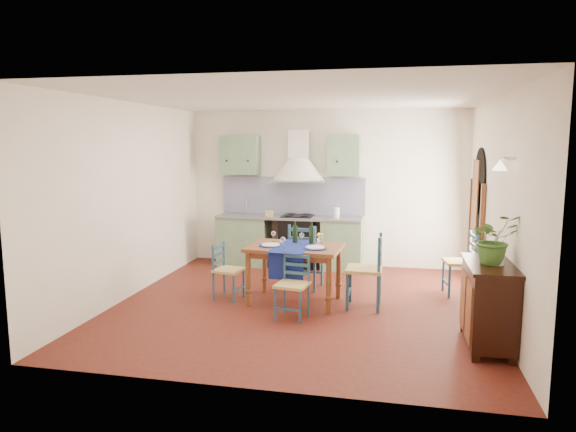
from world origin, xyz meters
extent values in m
plane|color=#46150F|center=(0.00, 0.00, 0.00)|extent=(5.00, 5.00, 0.00)
cube|color=white|center=(0.00, 2.50, 1.40)|extent=(5.00, 0.04, 2.80)
cube|color=gray|center=(-1.45, 2.19, 0.44)|extent=(0.90, 0.60, 0.88)
cube|color=gray|center=(0.35, 2.19, 0.44)|extent=(0.70, 0.60, 0.88)
cube|color=black|center=(-0.45, 2.19, 0.44)|extent=(0.60, 0.58, 0.88)
cube|color=slate|center=(-0.60, 2.19, 0.90)|extent=(2.60, 0.64, 0.04)
cube|color=silver|center=(-1.45, 2.19, 0.90)|extent=(0.45, 0.40, 0.03)
cylinder|color=silver|center=(-1.45, 2.37, 1.05)|extent=(0.02, 0.02, 0.26)
cube|color=black|center=(-0.45, 2.19, 0.93)|extent=(0.55, 0.48, 0.02)
cube|color=black|center=(-0.60, 2.24, 0.04)|extent=(2.60, 0.50, 0.08)
cube|color=#09094F|center=(-0.60, 2.46, 1.26)|extent=(2.65, 0.05, 0.68)
cube|color=gray|center=(-1.55, 2.32, 2.00)|extent=(0.70, 0.34, 0.70)
cube|color=gray|center=(0.35, 2.32, 2.00)|extent=(0.55, 0.34, 0.70)
cone|color=beige|center=(-0.45, 2.25, 1.75)|extent=(0.96, 0.96, 0.40)
cube|color=beige|center=(-0.45, 2.34, 2.20)|extent=(0.36, 0.30, 0.50)
cube|color=white|center=(2.50, 0.00, 1.40)|extent=(0.04, 5.00, 2.80)
cube|color=black|center=(2.48, 1.40, 0.82)|extent=(0.03, 1.00, 1.65)
cylinder|color=black|center=(2.48, 1.40, 1.65)|extent=(0.03, 1.00, 1.00)
cube|color=brown|center=(2.46, 0.86, 0.82)|extent=(0.06, 0.06, 1.65)
cube|color=brown|center=(2.46, 1.94, 0.82)|extent=(0.06, 0.06, 1.65)
cube|color=brown|center=(2.47, 1.62, 0.98)|extent=(0.04, 0.55, 1.96)
cylinder|color=silver|center=(2.44, -0.82, 2.05)|extent=(0.15, 0.04, 0.04)
cone|color=#FFEDC6|center=(2.34, -0.82, 1.98)|extent=(0.16, 0.16, 0.12)
cube|color=white|center=(-2.50, 0.00, 1.40)|extent=(0.04, 5.00, 2.80)
cube|color=silver|center=(0.00, 0.00, 2.80)|extent=(5.00, 5.00, 0.01)
cube|color=brown|center=(-0.10, 0.10, 0.78)|extent=(1.33, 0.94, 0.05)
cube|color=brown|center=(-0.10, 0.10, 0.71)|extent=(1.19, 0.81, 0.08)
cylinder|color=brown|center=(-0.68, -0.20, 0.38)|extent=(0.07, 0.07, 0.75)
cylinder|color=brown|center=(-0.63, 0.49, 0.38)|extent=(0.07, 0.07, 0.75)
cylinder|color=brown|center=(0.43, -0.29, 0.38)|extent=(0.07, 0.07, 0.75)
cylinder|color=brown|center=(0.49, 0.40, 0.38)|extent=(0.07, 0.07, 0.75)
cube|color=navy|center=(-0.10, 0.05, 0.80)|extent=(0.55, 0.98, 0.01)
cube|color=navy|center=(-0.13, -0.33, 0.62)|extent=(0.47, 0.05, 0.38)
cylinder|color=navy|center=(-0.42, 0.02, 0.82)|extent=(0.32, 0.32, 0.01)
cylinder|color=white|center=(-0.42, 0.02, 0.83)|extent=(0.25, 0.25, 0.01)
cylinder|color=navy|center=(0.21, -0.03, 0.82)|extent=(0.32, 0.32, 0.01)
cylinder|color=white|center=(0.21, -0.03, 0.83)|extent=(0.25, 0.25, 0.01)
cylinder|color=black|center=(-0.13, 0.32, 0.96)|extent=(0.07, 0.07, 0.32)
cylinder|color=black|center=(0.11, 0.30, 0.96)|extent=(0.07, 0.07, 0.32)
cylinder|color=white|center=(0.23, 0.23, 0.86)|extent=(0.05, 0.05, 0.10)
sphere|color=yellow|center=(0.23, 0.23, 0.95)|extent=(0.10, 0.10, 0.10)
cylinder|color=navy|center=(-0.19, -0.69, 0.21)|extent=(0.03, 0.03, 0.42)
cylinder|color=navy|center=(-0.14, -0.37, 0.41)|extent=(0.03, 0.03, 0.83)
cylinder|color=navy|center=(0.14, -0.75, 0.21)|extent=(0.03, 0.03, 0.42)
cylinder|color=navy|center=(0.19, -0.42, 0.41)|extent=(0.03, 0.03, 0.83)
cube|color=tan|center=(0.00, -0.56, 0.44)|extent=(0.44, 0.44, 0.04)
cube|color=navy|center=(0.02, -0.39, 0.55)|extent=(0.35, 0.08, 0.04)
cube|color=navy|center=(0.02, -0.39, 0.66)|extent=(0.35, 0.08, 0.04)
cube|color=navy|center=(0.02, -0.39, 0.77)|extent=(0.35, 0.08, 0.04)
cube|color=navy|center=(-0.03, -0.72, 0.17)|extent=(0.33, 0.08, 0.02)
cylinder|color=navy|center=(0.16, 1.03, 0.26)|extent=(0.04, 0.04, 0.51)
cylinder|color=navy|center=(0.10, 0.63, 0.50)|extent=(0.04, 0.04, 1.00)
cylinder|color=navy|center=(-0.24, 1.08, 0.26)|extent=(0.04, 0.04, 0.51)
cylinder|color=navy|center=(-0.30, 0.69, 0.50)|extent=(0.04, 0.04, 1.00)
cube|color=tan|center=(-0.07, 0.86, 0.53)|extent=(0.53, 0.53, 0.04)
cube|color=navy|center=(-0.10, 0.66, 0.67)|extent=(0.42, 0.08, 0.05)
cube|color=navy|center=(-0.10, 0.66, 0.80)|extent=(0.42, 0.08, 0.05)
cube|color=navy|center=(-0.10, 0.66, 0.94)|extent=(0.42, 0.08, 0.05)
cube|color=navy|center=(-0.04, 1.06, 0.20)|extent=(0.40, 0.09, 0.03)
cylinder|color=navy|center=(-0.93, -0.10, 0.20)|extent=(0.03, 0.03, 0.41)
cylinder|color=navy|center=(-1.24, -0.05, 0.40)|extent=(0.03, 0.03, 0.79)
cylinder|color=navy|center=(-0.87, 0.21, 0.20)|extent=(0.03, 0.03, 0.41)
cylinder|color=navy|center=(-1.19, 0.26, 0.40)|extent=(0.03, 0.03, 0.79)
cube|color=tan|center=(-1.06, 0.08, 0.42)|extent=(0.43, 0.43, 0.04)
cube|color=navy|center=(-1.21, 0.11, 0.53)|extent=(0.08, 0.33, 0.04)
cube|color=navy|center=(-1.21, 0.11, 0.64)|extent=(0.08, 0.33, 0.04)
cube|color=navy|center=(-1.21, 0.11, 0.74)|extent=(0.08, 0.33, 0.04)
cube|color=navy|center=(-0.90, 0.05, 0.16)|extent=(0.08, 0.32, 0.02)
cylinder|color=navy|center=(0.67, 0.28, 0.26)|extent=(0.04, 0.04, 0.51)
cylinder|color=navy|center=(1.07, 0.27, 0.50)|extent=(0.04, 0.04, 1.01)
cylinder|color=navy|center=(0.66, -0.13, 0.26)|extent=(0.04, 0.04, 0.51)
cylinder|color=navy|center=(1.06, -0.13, 0.50)|extent=(0.04, 0.04, 1.01)
cube|color=tan|center=(0.86, 0.07, 0.53)|extent=(0.48, 0.48, 0.04)
cube|color=navy|center=(1.06, 0.07, 0.67)|extent=(0.03, 0.42, 0.05)
cube|color=navy|center=(1.06, 0.07, 0.80)|extent=(0.03, 0.42, 0.05)
cube|color=navy|center=(1.06, 0.07, 0.94)|extent=(0.03, 0.42, 0.05)
cube|color=navy|center=(0.66, 0.07, 0.20)|extent=(0.04, 0.40, 0.03)
cylinder|color=navy|center=(1.99, 1.11, 0.24)|extent=(0.04, 0.04, 0.48)
cylinder|color=navy|center=(2.36, 1.16, 0.47)|extent=(0.04, 0.04, 0.93)
cylinder|color=navy|center=(2.04, 0.74, 0.24)|extent=(0.04, 0.04, 0.48)
cylinder|color=navy|center=(2.41, 0.79, 0.47)|extent=(0.04, 0.04, 0.93)
cube|color=tan|center=(2.20, 0.95, 0.49)|extent=(0.49, 0.49, 0.04)
cube|color=navy|center=(2.38, 0.98, 0.62)|extent=(0.08, 0.39, 0.05)
cube|color=navy|center=(2.38, 0.98, 0.74)|extent=(0.08, 0.39, 0.05)
cube|color=navy|center=(2.38, 0.98, 0.87)|extent=(0.08, 0.39, 0.05)
cube|color=navy|center=(2.02, 0.92, 0.19)|extent=(0.08, 0.37, 0.03)
cube|color=black|center=(2.27, -1.02, 0.49)|extent=(0.45, 1.00, 0.82)
cube|color=black|center=(2.27, -1.02, 0.92)|extent=(0.50, 1.05, 0.04)
cube|color=brown|center=(2.04, -1.25, 0.45)|extent=(0.02, 0.38, 0.63)
cube|color=brown|center=(2.04, -0.79, 0.45)|extent=(0.02, 0.38, 0.63)
cube|color=black|center=(2.09, -1.46, 0.04)|extent=(0.08, 0.08, 0.08)
cube|color=black|center=(2.09, -0.58, 0.04)|extent=(0.08, 0.08, 0.08)
cube|color=black|center=(2.44, -1.46, 0.04)|extent=(0.08, 0.08, 0.08)
cube|color=black|center=(2.44, -0.58, 0.04)|extent=(0.08, 0.08, 0.08)
imported|color=#3C6B29|center=(2.28, -1.04, 1.21)|extent=(0.61, 0.57, 0.54)
camera|label=1|loc=(1.23, -6.73, 2.21)|focal=32.00mm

